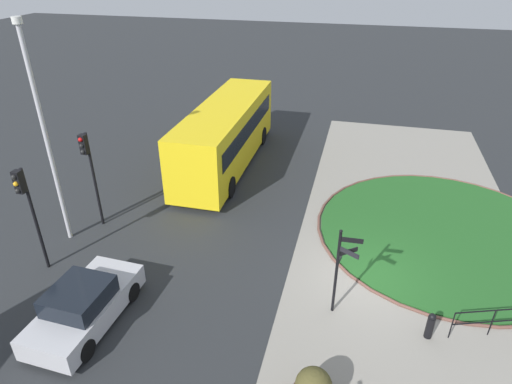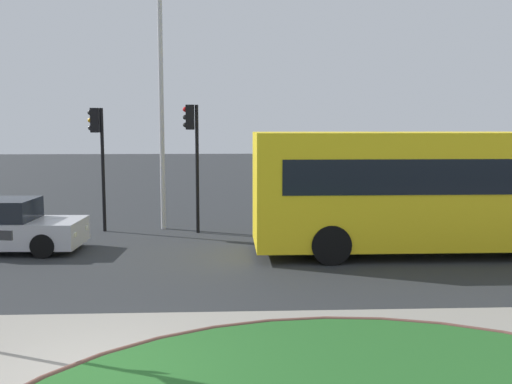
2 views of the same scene
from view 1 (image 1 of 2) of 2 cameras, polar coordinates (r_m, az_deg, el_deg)
ground at (r=16.19m, az=14.14°, el=-10.93°), size 120.00×120.00×0.00m
sidewalk_paving at (r=16.35m, az=19.94°, el=-11.47°), size 32.00×8.74×0.02m
grass_island at (r=19.50m, az=23.26°, el=-4.88°), size 10.01×10.01×0.10m
grass_kerb_ring at (r=19.50m, az=23.27°, el=-4.86°), size 10.32×10.32×0.11m
signpost_directional at (r=13.62m, az=10.85°, el=-9.29°), size 0.88×0.71×3.11m
bollard_foreground at (r=14.42m, az=21.63°, el=-15.78°), size 0.23×0.23×0.92m
bus_yellow at (r=23.02m, az=-3.91°, el=7.54°), size 10.30×2.63×3.27m
car_near_lane at (r=14.75m, az=-21.33°, el=-13.56°), size 4.09×1.99×1.45m
traffic_light_near at (r=16.38m, az=-27.64°, el=-0.83°), size 0.49×0.26×3.99m
traffic_light_far at (r=18.22m, az=-20.88°, el=3.82°), size 0.49×0.26×4.09m
lamppost_tall at (r=17.37m, az=-25.68°, el=6.92°), size 0.32×0.32×8.31m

